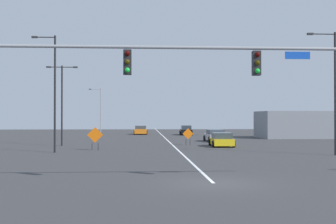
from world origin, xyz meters
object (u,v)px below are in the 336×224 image
(street_lamp_mid_left, at_px, (335,82))
(street_lamp_near_left, at_px, (62,98))
(construction_sign_left_shoulder, at_px, (95,136))
(car_orange_far, at_px, (141,130))
(street_lamp_far_right, at_px, (53,89))
(construction_sign_right_shoulder, at_px, (188,135))
(traffic_signal_assembly, at_px, (138,70))
(car_silver_mid, at_px, (215,136))
(street_lamp_near_right, at_px, (100,108))
(car_black_passing, at_px, (186,130))
(car_yellow_distant, at_px, (222,140))

(street_lamp_mid_left, height_order, street_lamp_near_left, street_lamp_mid_left)
(construction_sign_left_shoulder, bearing_deg, car_orange_far, 83.60)
(street_lamp_far_right, height_order, construction_sign_left_shoulder, street_lamp_far_right)
(street_lamp_near_left, height_order, construction_sign_right_shoulder, street_lamp_near_left)
(traffic_signal_assembly, relative_size, car_silver_mid, 3.67)
(street_lamp_near_right, xyz_separation_m, car_orange_far, (7.42, -7.82, -3.78))
(car_black_passing, height_order, car_yellow_distant, car_black_passing)
(street_lamp_mid_left, height_order, construction_sign_left_shoulder, street_lamp_mid_left)
(traffic_signal_assembly, bearing_deg, car_black_passing, 81.87)
(traffic_signal_assembly, bearing_deg, street_lamp_near_right, 97.18)
(traffic_signal_assembly, relative_size, construction_sign_left_shoulder, 8.46)
(street_lamp_far_right, height_order, car_black_passing, street_lamp_far_right)
(car_silver_mid, bearing_deg, street_lamp_near_left, -158.46)
(street_lamp_mid_left, bearing_deg, car_silver_mid, 107.97)
(construction_sign_right_shoulder, relative_size, car_orange_far, 0.40)
(street_lamp_mid_left, xyz_separation_m, street_lamp_near_left, (-22.21, 11.75, -0.74))
(street_lamp_near_right, relative_size, car_yellow_distant, 1.92)
(car_orange_far, bearing_deg, traffic_signal_assembly, -89.87)
(traffic_signal_assembly, distance_m, construction_sign_left_shoulder, 19.51)
(street_lamp_near_left, xyz_separation_m, car_silver_mid, (16.31, 6.44, -4.01))
(construction_sign_left_shoulder, height_order, car_orange_far, construction_sign_left_shoulder)
(construction_sign_right_shoulder, relative_size, car_yellow_distant, 0.40)
(street_lamp_mid_left, xyz_separation_m, construction_sign_right_shoulder, (-9.66, 12.35, -4.35))
(street_lamp_near_right, height_order, car_silver_mid, street_lamp_near_right)
(street_lamp_mid_left, xyz_separation_m, construction_sign_left_shoulder, (-18.32, 5.93, -4.17))
(street_lamp_mid_left, distance_m, street_lamp_near_left, 25.14)
(construction_sign_left_shoulder, xyz_separation_m, car_orange_far, (3.73, 33.27, -0.56))
(car_black_passing, xyz_separation_m, car_silver_mid, (1.52, -18.29, -0.07))
(street_lamp_mid_left, bearing_deg, car_yellow_distant, 124.38)
(traffic_signal_assembly, height_order, construction_sign_right_shoulder, traffic_signal_assembly)
(street_lamp_near_left, xyz_separation_m, car_yellow_distant, (15.51, -1.96, -4.02))
(street_lamp_far_right, distance_m, car_orange_far, 36.54)
(street_lamp_near_left, distance_m, street_lamp_near_right, 35.27)
(traffic_signal_assembly, xyz_separation_m, street_lamp_near_right, (-7.54, 59.88, -0.36))
(street_lamp_mid_left, xyz_separation_m, car_yellow_distant, (-6.70, 9.80, -4.75))
(construction_sign_left_shoulder, distance_m, construction_sign_right_shoulder, 10.78)
(car_orange_far, relative_size, car_silver_mid, 0.93)
(street_lamp_near_right, distance_m, construction_sign_left_shoulder, 41.38)
(construction_sign_right_shoulder, bearing_deg, car_silver_mid, 57.21)
(street_lamp_mid_left, distance_m, construction_sign_left_shoulder, 19.70)
(street_lamp_far_right, xyz_separation_m, car_black_passing, (13.94, 32.92, -4.38))
(street_lamp_near_right, height_order, car_black_passing, street_lamp_near_right)
(car_orange_far, bearing_deg, street_lamp_near_right, 133.50)
(construction_sign_left_shoulder, xyz_separation_m, car_yellow_distant, (11.62, 3.87, -0.58))
(street_lamp_mid_left, bearing_deg, car_black_passing, 101.50)
(car_black_passing, bearing_deg, traffic_signal_assembly, -98.13)
(street_lamp_far_right, bearing_deg, street_lamp_mid_left, -9.48)
(street_lamp_mid_left, bearing_deg, street_lamp_near_right, 115.08)
(street_lamp_near_left, relative_size, construction_sign_left_shoulder, 4.01)
(traffic_signal_assembly, xyz_separation_m, car_black_passing, (7.05, 49.34, -4.09))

